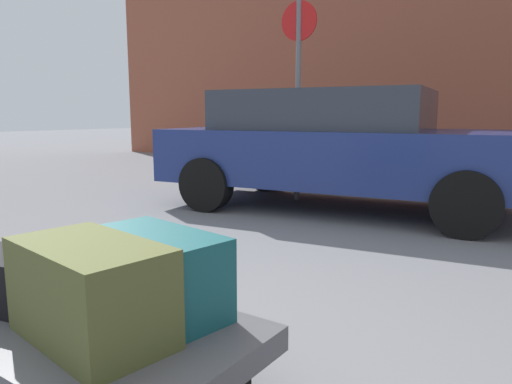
# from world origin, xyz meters

# --- Properties ---
(luggage_cart) EXTENTS (1.40, 0.82, 0.34)m
(luggage_cart) POSITION_xyz_m (0.00, 0.00, 0.27)
(luggage_cart) COLOR #4C4C51
(luggage_cart) RESTS_ON ground_plane
(duffel_bag_olive_rear_left) EXTENTS (0.66, 0.44, 0.36)m
(duffel_bag_olive_rear_left) POSITION_xyz_m (0.17, -0.08, 0.52)
(duffel_bag_olive_rear_left) COLOR #4C5128
(duffel_bag_olive_rear_left) RESTS_ON luggage_cart
(suitcase_black_rear_right) EXTENTS (0.61, 0.57, 0.22)m
(suitcase_black_rear_right) POSITION_xyz_m (-0.34, 0.03, 0.45)
(suitcase_black_rear_right) COLOR black
(suitcase_black_rear_right) RESTS_ON luggage_cart
(duffel_bag_teal_front_left) EXTENTS (0.64, 0.39, 0.34)m
(duffel_bag_teal_front_left) POSITION_xyz_m (0.20, 0.22, 0.51)
(duffel_bag_teal_front_left) COLOR #144C51
(duffel_bag_teal_front_left) RESTS_ON luggage_cart
(parked_car) EXTENTS (4.51, 2.40, 1.42)m
(parked_car) POSITION_xyz_m (-0.87, 4.23, 0.76)
(parked_car) COLOR navy
(parked_car) RESTS_ON ground_plane
(no_parking_sign) EXTENTS (0.50, 0.07, 2.57)m
(no_parking_sign) POSITION_xyz_m (-1.59, 4.48, 1.58)
(no_parking_sign) COLOR slate
(no_parking_sign) RESTS_ON ground_plane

